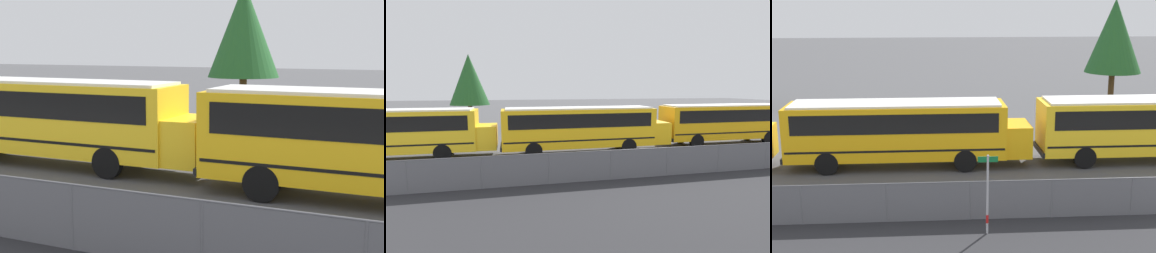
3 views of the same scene
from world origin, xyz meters
The scene contains 4 objects.
school_bus_3 centered at (0.35, 6.94, 1.93)m, with size 11.83×2.51×3.22m.
school_bus_4 centered at (12.41, 6.35, 1.93)m, with size 11.83×2.51×3.22m.
school_bus_5 centered at (24.67, 7.04, 1.93)m, with size 11.83×2.51×3.22m.
tree_1 centered at (3.26, 20.78, 5.38)m, with size 4.19×4.19×8.13m.
Camera 2 is at (7.50, -13.76, 4.58)m, focal length 28.00 mm.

